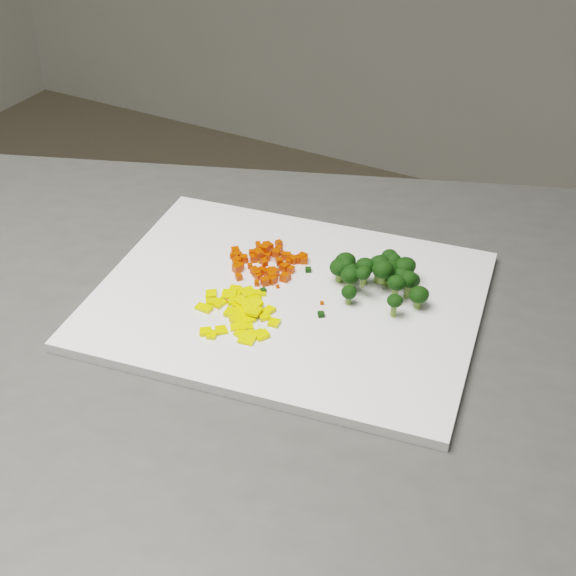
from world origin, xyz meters
The scene contains 135 objects.
counter_block centered at (0.31, -0.04, 0.45)m, with size 1.02×0.71×0.90m, color #484846.
cutting_board centered at (0.35, 0.02, 0.91)m, with size 0.43×0.33×0.01m, color white.
carrot_pile centered at (0.30, 0.06, 0.92)m, with size 0.10×0.10×0.03m, color red, non-canonical shape.
pepper_pile centered at (0.33, -0.04, 0.92)m, with size 0.11×0.11×0.02m, color yellow, non-canonical shape.
broccoli_pile centered at (0.45, 0.06, 0.94)m, with size 0.11×0.11×0.05m, color black, non-canonical shape.
carrot_cube_0 centered at (0.33, 0.08, 0.92)m, with size 0.01×0.01×0.01m, color red.
carrot_cube_1 centered at (0.29, 0.06, 0.92)m, with size 0.01×0.01×0.01m, color red.
carrot_cube_2 centered at (0.32, 0.07, 0.91)m, with size 0.01×0.01×0.01m, color red.
carrot_cube_3 centered at (0.32, 0.06, 0.92)m, with size 0.01×0.01×0.01m, color red.
carrot_cube_4 centered at (0.32, 0.03, 0.92)m, with size 0.01×0.01×0.01m, color red.
carrot_cube_5 centered at (0.31, 0.04, 0.92)m, with size 0.01×0.01×0.01m, color red.
carrot_cube_6 centered at (0.26, 0.06, 0.92)m, with size 0.01×0.01×0.01m, color red.
carrot_cube_7 centered at (0.28, 0.09, 0.92)m, with size 0.01×0.01×0.01m, color red.
carrot_cube_8 centered at (0.32, 0.04, 0.92)m, with size 0.01×0.01×0.01m, color red.
carrot_cube_9 centered at (0.29, 0.07, 0.91)m, with size 0.01×0.01×0.01m, color red.
carrot_cube_10 centered at (0.30, 0.09, 0.91)m, with size 0.01×0.01×0.01m, color red.
carrot_cube_11 centered at (0.26, 0.05, 0.92)m, with size 0.01×0.01×0.01m, color red.
carrot_cube_12 centered at (0.30, 0.08, 0.92)m, with size 0.01×0.01×0.01m, color red.
carrot_cube_13 centered at (0.28, 0.07, 0.92)m, with size 0.01×0.01×0.01m, color red.
carrot_cube_14 centered at (0.34, 0.04, 0.91)m, with size 0.01×0.01×0.01m, color red.
carrot_cube_15 centered at (0.32, 0.03, 0.92)m, with size 0.01×0.01×0.01m, color red.
carrot_cube_16 centered at (0.28, 0.03, 0.92)m, with size 0.01×0.01×0.01m, color red.
carrot_cube_17 centered at (0.28, 0.07, 0.92)m, with size 0.01×0.01×0.01m, color red.
carrot_cube_18 centered at (0.32, 0.02, 0.92)m, with size 0.01×0.01×0.01m, color red.
carrot_cube_19 centered at (0.34, 0.04, 0.92)m, with size 0.01×0.01×0.01m, color red.
carrot_cube_20 centered at (0.28, 0.07, 0.92)m, with size 0.01×0.01×0.01m, color red.
carrot_cube_21 centered at (0.27, 0.09, 0.91)m, with size 0.01×0.01×0.01m, color red.
carrot_cube_22 centered at (0.32, 0.04, 0.92)m, with size 0.01×0.01×0.01m, color red.
carrot_cube_23 centered at (0.33, 0.08, 0.92)m, with size 0.01×0.01×0.01m, color red.
carrot_cube_24 centered at (0.31, 0.04, 0.92)m, with size 0.01×0.01×0.01m, color red.
carrot_cube_25 centered at (0.27, 0.04, 0.92)m, with size 0.01×0.01×0.01m, color red.
carrot_cube_26 centered at (0.29, 0.06, 0.92)m, with size 0.01×0.01×0.01m, color red.
carrot_cube_27 centered at (0.29, 0.06, 0.92)m, with size 0.01×0.01×0.01m, color red.
carrot_cube_28 centered at (0.34, 0.08, 0.92)m, with size 0.01×0.01×0.01m, color red.
carrot_cube_29 centered at (0.26, 0.05, 0.92)m, with size 0.01×0.01×0.01m, color red.
carrot_cube_30 centered at (0.27, 0.04, 0.92)m, with size 0.01×0.01×0.01m, color red.
carrot_cube_31 centered at (0.29, 0.07, 0.92)m, with size 0.01×0.01×0.01m, color red.
carrot_cube_32 centered at (0.33, 0.06, 0.92)m, with size 0.01×0.01×0.01m, color red.
carrot_cube_33 centered at (0.32, 0.08, 0.92)m, with size 0.01×0.01×0.01m, color red.
carrot_cube_34 centered at (0.31, 0.03, 0.91)m, with size 0.01×0.01×0.01m, color red.
carrot_cube_35 centered at (0.32, 0.02, 0.92)m, with size 0.01×0.01×0.01m, color red.
carrot_cube_36 centered at (0.31, 0.02, 0.91)m, with size 0.01×0.01×0.01m, color red.
carrot_cube_37 centered at (0.31, 0.08, 0.92)m, with size 0.01×0.01×0.01m, color red.
carrot_cube_38 centered at (0.28, 0.06, 0.92)m, with size 0.01×0.01×0.01m, color red.
carrot_cube_39 centered at (0.27, 0.05, 0.92)m, with size 0.01×0.01×0.01m, color red.
carrot_cube_40 centered at (0.30, 0.03, 0.92)m, with size 0.01×0.01×0.01m, color red.
carrot_cube_41 centered at (0.26, 0.05, 0.91)m, with size 0.01×0.01×0.01m, color red.
carrot_cube_42 centered at (0.33, 0.03, 0.92)m, with size 0.01×0.01×0.01m, color red.
carrot_cube_43 centered at (0.31, 0.04, 0.92)m, with size 0.01×0.01×0.01m, color red.
carrot_cube_44 centered at (0.34, 0.09, 0.92)m, with size 0.01×0.01×0.01m, color red.
carrot_cube_45 centered at (0.29, 0.04, 0.91)m, with size 0.01×0.01×0.01m, color red.
carrot_cube_46 centered at (0.30, 0.03, 0.92)m, with size 0.01×0.01×0.01m, color red.
carrot_cube_47 centered at (0.28, 0.03, 0.92)m, with size 0.01×0.01×0.01m, color red.
carrot_cube_48 centered at (0.27, 0.04, 0.92)m, with size 0.01×0.01×0.01m, color red.
carrot_cube_49 centered at (0.29, 0.09, 0.92)m, with size 0.01×0.01×0.01m, color red.
carrot_cube_50 centered at (0.28, 0.08, 0.92)m, with size 0.01×0.01×0.01m, color red.
carrot_cube_51 centered at (0.27, 0.05, 0.91)m, with size 0.01×0.01×0.01m, color red.
carrot_cube_52 centered at (0.32, 0.08, 0.92)m, with size 0.01×0.01×0.01m, color red.
carrot_cube_53 centered at (0.30, 0.07, 0.92)m, with size 0.01×0.01×0.01m, color red.
carrot_cube_54 centered at (0.26, 0.06, 0.92)m, with size 0.01×0.01×0.01m, color red.
carrot_cube_55 centered at (0.33, 0.06, 0.92)m, with size 0.01×0.01×0.01m, color red.
carrot_cube_56 centered at (0.30, 0.03, 0.92)m, with size 0.01×0.01×0.01m, color red.
carrot_cube_57 centered at (0.31, 0.07, 0.92)m, with size 0.01×0.01×0.01m, color red.
carrot_cube_58 centered at (0.29, 0.02, 0.91)m, with size 0.01×0.01×0.01m, color red.
carrot_cube_59 centered at (0.30, 0.06, 0.92)m, with size 0.01×0.01×0.01m, color red.
carrot_cube_60 centered at (0.29, 0.10, 0.92)m, with size 0.01×0.01×0.01m, color red.
carrot_cube_61 centered at (0.28, 0.06, 0.92)m, with size 0.01×0.01×0.01m, color red.
pepper_chunk_0 centered at (0.29, -0.02, 0.91)m, with size 0.02×0.02×0.00m, color yellow.
pepper_chunk_1 centered at (0.35, -0.02, 0.91)m, with size 0.02×0.01×0.00m, color yellow.
pepper_chunk_2 centered at (0.33, -0.04, 0.91)m, with size 0.01×0.01×0.00m, color yellow.
pepper_chunk_3 centered at (0.28, -0.03, 0.91)m, with size 0.01×0.01×0.00m, color yellow.
pepper_chunk_4 centered at (0.32, -0.05, 0.91)m, with size 0.02×0.01×0.00m, color yellow.
pepper_chunk_5 centered at (0.32, 0.00, 0.91)m, with size 0.01×0.02×0.00m, color yellow.
pepper_chunk_6 centered at (0.29, -0.04, 0.91)m, with size 0.02×0.01×0.00m, color yellow.
pepper_chunk_7 centered at (0.34, -0.06, 0.91)m, with size 0.02×0.02×0.00m, color yellow.
pepper_chunk_8 centered at (0.35, -0.07, 0.91)m, with size 0.01×0.01×0.00m, color yellow.
pepper_chunk_9 centered at (0.31, 0.00, 0.91)m, with size 0.02×0.02×0.00m, color yellow.
pepper_chunk_10 centered at (0.32, -0.03, 0.92)m, with size 0.02×0.01×0.00m, color yellow.
pepper_chunk_11 centered at (0.35, -0.08, 0.91)m, with size 0.02×0.01×0.00m, color yellow.
pepper_chunk_12 centered at (0.32, -0.08, 0.91)m, with size 0.01×0.01×0.00m, color yellow.
pepper_chunk_13 centered at (0.30, -0.01, 0.91)m, with size 0.02×0.01×0.00m, color yellow.
pepper_chunk_14 centered at (0.33, -0.05, 0.91)m, with size 0.02×0.01×0.00m, color yellow.
pepper_chunk_15 centered at (0.35, -0.07, 0.91)m, with size 0.01×0.02×0.00m, color yellow.
pepper_chunk_16 centered at (0.34, -0.04, 0.92)m, with size 0.02×0.01×0.00m, color yellow.
pepper_chunk_17 centered at (0.33, -0.04, 0.91)m, with size 0.01×0.01×0.00m, color yellow.
pepper_chunk_18 centered at (0.33, -0.02, 0.91)m, with size 0.02×0.01×0.00m, color yellow.
pepper_chunk_19 centered at (0.28, -0.05, 0.91)m, with size 0.02×0.01×0.00m, color yellow.
pepper_chunk_20 centered at (0.33, -0.03, 0.92)m, with size 0.02×0.02×0.00m, color yellow.
pepper_chunk_21 centered at (0.34, -0.05, 0.91)m, with size 0.01×0.01×0.00m, color yellow.
pepper_chunk_22 centered at (0.35, -0.03, 0.91)m, with size 0.01×0.01×0.00m, color yellow.
pepper_chunk_23 centered at (0.32, -0.01, 0.91)m, with size 0.01×0.01×0.00m, color yellow.
pepper_chunk_24 centered at (0.33, -0.02, 0.92)m, with size 0.01×0.01×0.00m, color yellow.
pepper_chunk_25 centered at (0.33, -0.05, 0.91)m, with size 0.02×0.02×0.00m, color yellow.
pepper_chunk_26 centered at (0.30, -0.03, 0.91)m, with size 0.02×0.01×0.00m, color yellow.
pepper_chunk_27 centered at (0.32, -0.03, 0.91)m, with size 0.01×0.02×0.00m, color yellow.
pepper_chunk_28 centered at (0.33, -0.03, 0.92)m, with size 0.02×0.02×0.00m, color yellow.
pepper_chunk_29 centered at (0.36, -0.06, 0.91)m, with size 0.01×0.02×0.00m, color yellow.
pepper_chunk_30 centered at (0.32, -0.09, 0.91)m, with size 0.01×0.01×0.00m, color yellow.
pepper_chunk_31 centered at (0.34, -0.03, 0.91)m, with size 0.01×0.01×0.00m, color yellow.
pepper_chunk_32 centered at (0.33, -0.06, 0.91)m, with size 0.02×0.01×0.00m, color yellow.
pepper_chunk_33 centered at (0.29, -0.04, 0.91)m, with size 0.02×0.01×0.00m, color yellow.
pepper_chunk_34 centered at (0.36, -0.06, 0.91)m, with size 0.01×0.01×0.00m, color yellow.
pepper_chunk_35 centered at (0.37, -0.04, 0.91)m, with size 0.01×0.01×0.00m, color yellow.
pepper_chunk_36 centered at (0.31, -0.09, 0.91)m, with size 0.01×0.01×0.00m, color yellow.
pepper_chunk_37 centered at (0.33, -0.02, 0.92)m, with size 0.01×0.01×0.00m, color yellow.
pepper_chunk_38 centered at (0.32, -0.03, 0.91)m, with size 0.02×0.01×0.00m, color yellow.
broccoli_floret_0 centered at (0.46, 0.06, 0.93)m, with size 0.03×0.03×0.03m, color black, non-canonical shape.
broccoli_floret_1 centered at (0.43, 0.09, 0.93)m, with size 0.03×0.03×0.03m, color black, non-canonical shape.
broccoli_floret_2 centered at (0.39, 0.08, 0.93)m, with size 0.03×0.03×0.03m, color black, non-canonical shape.
broccoli_floret_3 centered at (0.47, 0.08, 0.93)m, with size 0.03×0.03×0.03m, color black, non-canonical shape.
broccoli_floret_4 centered at (0.39, 0.07, 0.93)m, with size 0.03×0.03×0.03m, color black, non-canonical shape.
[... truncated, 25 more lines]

